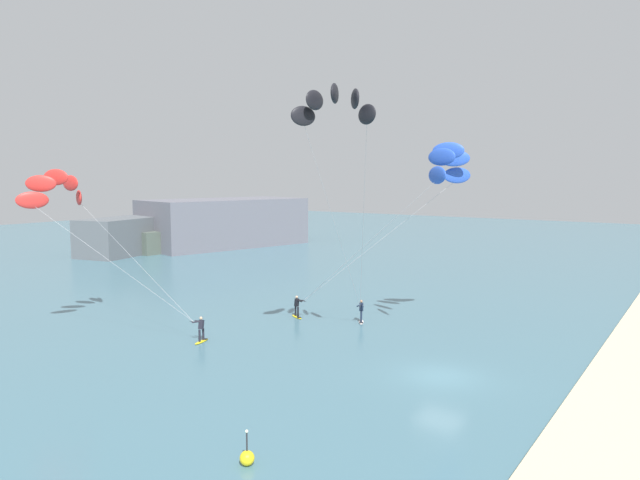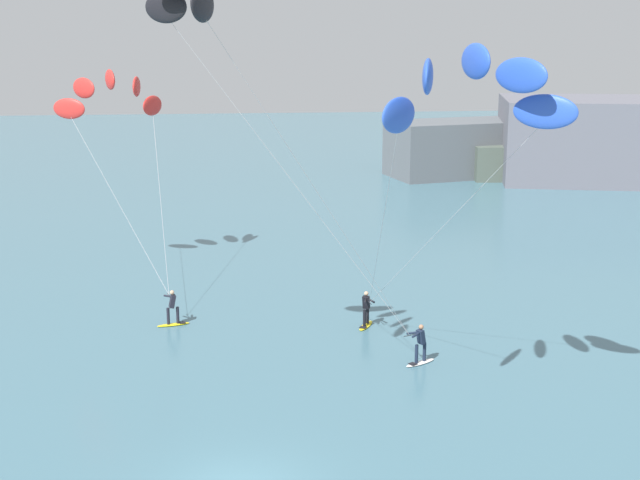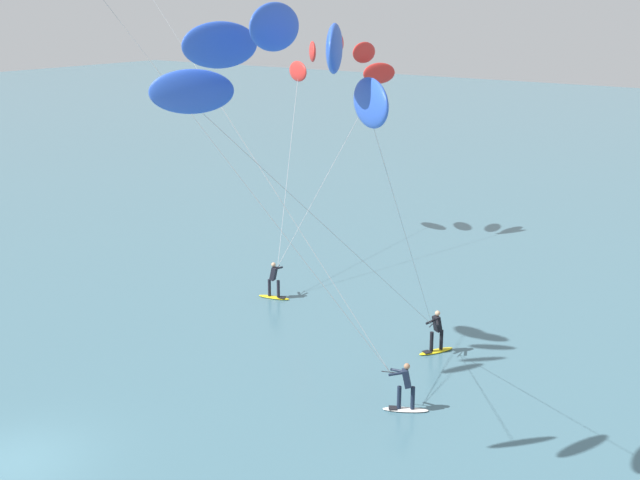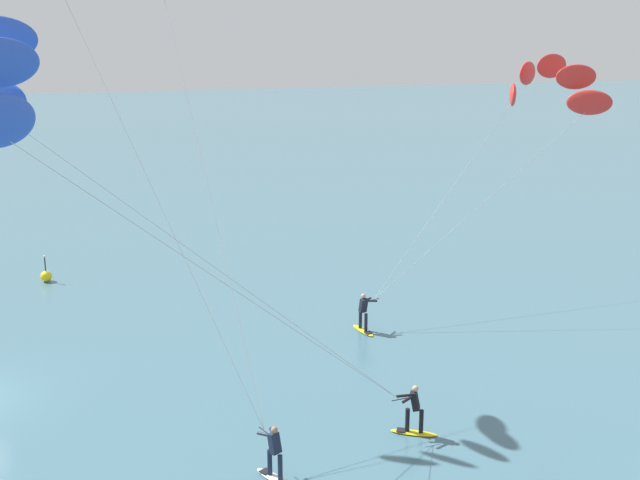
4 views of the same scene
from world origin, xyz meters
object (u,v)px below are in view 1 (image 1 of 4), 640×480
object	(u,v)px
kitesurfer_nearshore	(61,193)
kitesurfer_far_out	(336,117)
marker_buoy	(247,458)
kitesurfer_mid_water	(442,169)

from	to	relation	value
kitesurfer_nearshore	kitesurfer_far_out	world-z (taller)	kitesurfer_far_out
kitesurfer_nearshore	marker_buoy	xyz separation A→B (m)	(-7.11, -22.95, -9.25)
kitesurfer_far_out	marker_buoy	size ratio (longest dim) A/B	11.42
kitesurfer_mid_water	kitesurfer_nearshore	bearing A→B (deg)	121.96
kitesurfer_mid_water	kitesurfer_far_out	bearing A→B (deg)	161.75
kitesurfer_nearshore	kitesurfer_far_out	xyz separation A→B (m)	(5.10, -18.91, 4.42)
kitesurfer_nearshore	marker_buoy	world-z (taller)	kitesurfer_nearshore
kitesurfer_mid_water	kitesurfer_far_out	size ratio (longest dim) A/B	0.84
kitesurfer_mid_water	marker_buoy	size ratio (longest dim) A/B	9.64
kitesurfer_nearshore	kitesurfer_far_out	bearing A→B (deg)	-74.91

